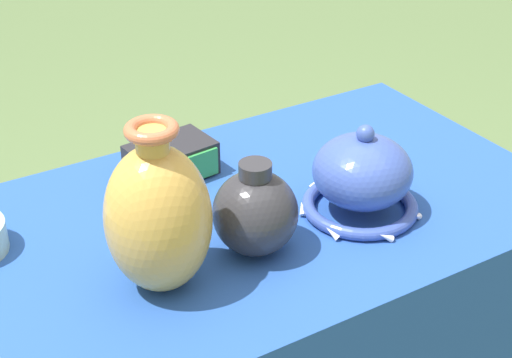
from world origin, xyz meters
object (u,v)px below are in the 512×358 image
object	(u,v)px
vase_tall_bulbous	(158,217)
vase_dome_bell	(362,178)
jar_round_charcoal	(255,212)
mosaic_tile_box	(172,160)

from	to	relation	value
vase_tall_bulbous	vase_dome_bell	distance (m)	0.38
vase_dome_bell	jar_round_charcoal	bearing A→B (deg)	-179.01
vase_dome_bell	jar_round_charcoal	size ratio (longest dim) A/B	1.36
vase_tall_bulbous	jar_round_charcoal	size ratio (longest dim) A/B	1.71
mosaic_tile_box	jar_round_charcoal	distance (m)	0.29
vase_dome_bell	mosaic_tile_box	bearing A→B (deg)	128.69
vase_dome_bell	mosaic_tile_box	world-z (taller)	vase_dome_bell
vase_dome_bell	mosaic_tile_box	size ratio (longest dim) A/B	1.32
vase_tall_bulbous	vase_dome_bell	bearing A→B (deg)	1.35
mosaic_tile_box	jar_round_charcoal	bearing A→B (deg)	-94.06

